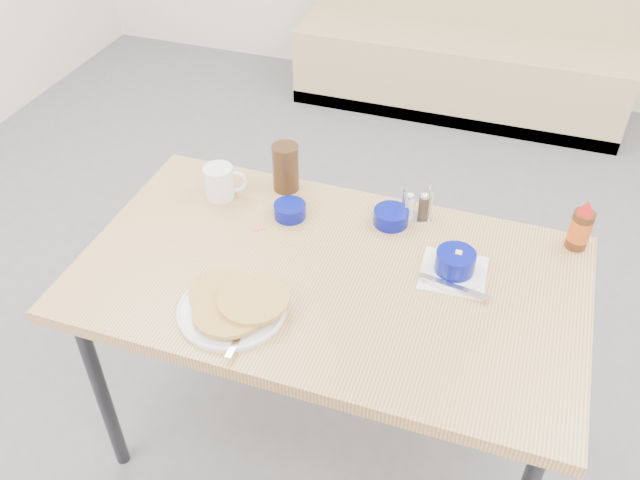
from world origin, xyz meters
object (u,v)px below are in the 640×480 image
(pancake_plate, at_px, (234,305))
(grits_setting, at_px, (455,265))
(syrup_bottle, at_px, (581,227))
(butter_bowl, at_px, (391,217))
(dining_table, at_px, (329,289))
(coffee_mug, at_px, (221,182))
(booth_bench, at_px, (463,48))
(amber_tumbler, at_px, (286,168))
(creamer_bowl, at_px, (290,211))
(condiment_caddy, at_px, (416,207))

(pancake_plate, xyz_separation_m, grits_setting, (0.52, 0.33, 0.01))
(pancake_plate, distance_m, syrup_bottle, 1.00)
(grits_setting, bearing_deg, butter_bowl, 143.63)
(dining_table, bearing_deg, coffee_mug, 151.84)
(pancake_plate, distance_m, butter_bowl, 0.57)
(booth_bench, relative_size, amber_tumbler, 12.08)
(dining_table, height_order, creamer_bowl, creamer_bowl)
(grits_setting, height_order, condiment_caddy, condiment_caddy)
(condiment_caddy, xyz_separation_m, syrup_bottle, (0.47, 0.02, 0.03))
(dining_table, bearing_deg, syrup_bottle, 27.98)
(butter_bowl, distance_m, condiment_caddy, 0.08)
(dining_table, height_order, condiment_caddy, condiment_caddy)
(grits_setting, bearing_deg, coffee_mug, 170.68)
(grits_setting, distance_m, creamer_bowl, 0.53)
(butter_bowl, bearing_deg, amber_tumbler, 169.27)
(amber_tumbler, bearing_deg, grits_setting, -21.60)
(booth_bench, relative_size, butter_bowl, 18.02)
(condiment_caddy, bearing_deg, grits_setting, -74.13)
(booth_bench, distance_m, pancake_plate, 2.79)
(booth_bench, height_order, grits_setting, booth_bench)
(dining_table, relative_size, butter_bowl, 13.28)
(coffee_mug, xyz_separation_m, creamer_bowl, (0.24, -0.03, -0.03))
(coffee_mug, distance_m, condiment_caddy, 0.61)
(dining_table, height_order, grits_setting, grits_setting)
(coffee_mug, bearing_deg, creamer_bowl, -6.88)
(dining_table, bearing_deg, amber_tumbler, 127.20)
(syrup_bottle, bearing_deg, pancake_plate, -146.06)
(coffee_mug, relative_size, creamer_bowl, 1.37)
(pancake_plate, bearing_deg, butter_bowl, 58.89)
(dining_table, relative_size, grits_setting, 6.74)
(pancake_plate, distance_m, grits_setting, 0.61)
(coffee_mug, xyz_separation_m, syrup_bottle, (1.08, 0.11, 0.02))
(booth_bench, relative_size, creamer_bowl, 19.38)
(dining_table, xyz_separation_m, butter_bowl, (0.11, 0.27, 0.09))
(syrup_bottle, bearing_deg, condiment_caddy, -177.76)
(amber_tumbler, bearing_deg, syrup_bottle, 0.00)
(amber_tumbler, bearing_deg, coffee_mug, -149.26)
(amber_tumbler, xyz_separation_m, condiment_caddy, (0.43, -0.02, -0.04))
(pancake_plate, distance_m, condiment_caddy, 0.65)
(pancake_plate, xyz_separation_m, creamer_bowl, (-0.00, 0.42, 0.00))
(pancake_plate, distance_m, creamer_bowl, 0.42)
(coffee_mug, bearing_deg, pancake_plate, -61.31)
(amber_tumbler, bearing_deg, condiment_caddy, -2.45)
(condiment_caddy, bearing_deg, butter_bowl, -162.51)
(coffee_mug, relative_size, grits_setting, 0.65)
(condiment_caddy, relative_size, syrup_bottle, 0.68)
(pancake_plate, xyz_separation_m, coffee_mug, (-0.25, 0.45, 0.03))
(creamer_bowl, bearing_deg, coffee_mug, 173.12)
(pancake_plate, height_order, amber_tumbler, amber_tumbler)
(dining_table, distance_m, coffee_mug, 0.51)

